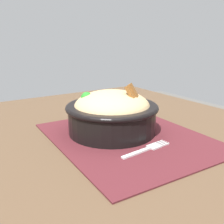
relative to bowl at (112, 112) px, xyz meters
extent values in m
cube|color=#4C3826|center=(0.05, -0.01, -0.07)|extent=(1.05, 0.85, 0.03)
cylinder|color=#412F20|center=(-0.42, 0.36, -0.44)|extent=(0.04, 0.04, 0.71)
cube|color=#47191E|center=(0.04, 0.01, -0.05)|extent=(0.40, 0.33, 0.00)
cylinder|color=black|center=(0.00, 0.00, -0.01)|extent=(0.21, 0.21, 0.07)
torus|color=black|center=(0.00, 0.00, 0.01)|extent=(0.22, 0.22, 0.01)
ellipsoid|color=tan|center=(0.00, 0.00, 0.01)|extent=(0.25, 0.25, 0.08)
sphere|color=#227222|center=(-0.03, -0.05, 0.04)|extent=(0.03, 0.03, 0.03)
cylinder|color=orange|center=(-0.03, -0.02, 0.03)|extent=(0.02, 0.04, 0.01)
cylinder|color=orange|center=(0.03, 0.01, 0.03)|extent=(0.03, 0.02, 0.01)
cube|color=brown|center=(0.05, 0.03, 0.05)|extent=(0.04, 0.03, 0.05)
cube|color=brown|center=(0.04, 0.04, 0.05)|extent=(0.04, 0.04, 0.05)
cube|color=#BBBBBB|center=(0.13, -0.03, -0.05)|extent=(0.01, 0.06, 0.00)
cube|color=#BBBBBB|center=(0.13, 0.00, -0.05)|extent=(0.01, 0.01, 0.00)
cube|color=#BBBBBB|center=(0.13, 0.02, -0.05)|extent=(0.02, 0.03, 0.00)
cube|color=#BBBBBB|center=(0.13, 0.05, -0.05)|extent=(0.00, 0.02, 0.00)
cube|color=#BBBBBB|center=(0.13, 0.05, -0.05)|extent=(0.00, 0.02, 0.00)
cube|color=#BBBBBB|center=(0.12, 0.05, -0.05)|extent=(0.00, 0.02, 0.00)
cube|color=#BBBBBB|center=(0.11, 0.05, -0.05)|extent=(0.00, 0.02, 0.00)
camera|label=1|loc=(0.50, -0.32, 0.17)|focal=41.61mm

